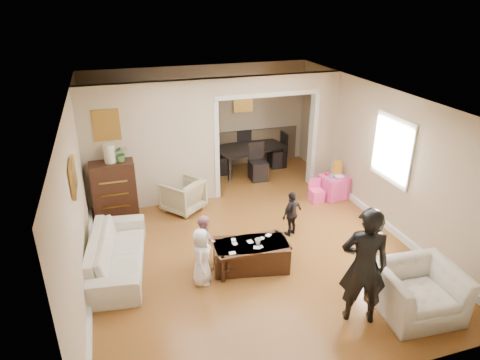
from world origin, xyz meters
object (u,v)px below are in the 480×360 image
object	(u,v)px
child_toddler	(292,214)
dresser	(114,189)
armchair_front	(418,291)
coffee_table	(251,255)
coffee_cup	(258,242)
adult_person	(364,266)
armchair_back	(183,196)
dining_table	(250,158)
child_kneel_b	(205,240)
play_table	(333,187)
sofa	(117,252)
table_lamp	(110,154)
cyan_cup	(331,176)
child_kneel_a	(202,257)

from	to	relation	value
child_toddler	dresser	bearing A→B (deg)	-58.38
armchair_front	coffee_table	xyz separation A→B (m)	(-1.88, 1.72, -0.13)
armchair_front	coffee_cup	size ratio (longest dim) A/B	10.59
adult_person	armchair_back	bearing A→B (deg)	-43.38
armchair_front	dining_table	world-z (taller)	armchair_front
armchair_back	child_kneel_b	bearing A→B (deg)	50.48
play_table	sofa	bearing A→B (deg)	-164.20
armchair_front	dresser	distance (m)	5.75
dresser	table_lamp	size ratio (longest dim) A/B	3.23
dining_table	table_lamp	bearing A→B (deg)	-168.83
sofa	armchair_front	xyz separation A→B (m)	(3.97, -2.33, 0.05)
adult_person	child_toddler	size ratio (longest dim) A/B	1.98
dresser	cyan_cup	xyz separation A→B (m)	(4.50, -0.61, -0.04)
table_lamp	dining_table	bearing A→B (deg)	24.05
cyan_cup	child_toddler	world-z (taller)	child_toddler
coffee_table	play_table	xyz separation A→B (m)	(2.57, 1.93, 0.03)
armchair_back	coffee_cup	bearing A→B (deg)	69.19
cyan_cup	dining_table	distance (m)	2.41
play_table	child_kneel_b	size ratio (longest dim) A/B	0.57
armchair_back	play_table	size ratio (longest dim) A/B	1.41
armchair_front	dresser	world-z (taller)	dresser
dresser	child_toddler	world-z (taller)	dresser
table_lamp	adult_person	size ratio (longest dim) A/B	0.21
armchair_front	coffee_table	size ratio (longest dim) A/B	0.91
adult_person	child_kneel_a	world-z (taller)	adult_person
armchair_back	cyan_cup	bearing A→B (deg)	132.85
cyan_cup	child_kneel_a	bearing A→B (deg)	-148.54
sofa	coffee_cup	world-z (taller)	sofa
child_toddler	coffee_cup	bearing A→B (deg)	11.25
dresser	cyan_cup	world-z (taller)	dresser
child_kneel_b	cyan_cup	bearing A→B (deg)	-72.33
coffee_table	sofa	bearing A→B (deg)	163.65
child_kneel_b	dresser	bearing A→B (deg)	22.28
coffee_table	child_kneel_b	size ratio (longest dim) A/B	1.31
sofa	play_table	xyz separation A→B (m)	(4.67, 1.32, -0.06)
coffee_table	adult_person	distance (m)	2.00
child_kneel_a	sofa	bearing A→B (deg)	79.56
armchair_back	table_lamp	distance (m)	1.68
play_table	cyan_cup	bearing A→B (deg)	-153.43
coffee_table	child_kneel_a	size ratio (longest dim) A/B	1.28
armchair_front	child_toddler	xyz separation A→B (m)	(-0.83, 2.47, 0.08)
coffee_table	child_kneel_a	distance (m)	0.90
dresser	child_kneel_b	world-z (taller)	dresser
play_table	child_toddler	world-z (taller)	child_toddler
adult_person	dresser	bearing A→B (deg)	-30.41
dresser	play_table	world-z (taller)	dresser
child_toddler	play_table	bearing A→B (deg)	-171.01
sofa	table_lamp	bearing A→B (deg)	5.40
armchair_back	play_table	xyz separation A→B (m)	(3.27, -0.38, -0.08)
adult_person	child_kneel_a	xyz separation A→B (m)	(-1.88, 1.44, -0.40)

